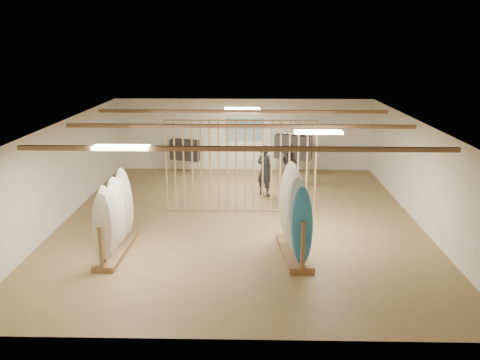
{
  "coord_description": "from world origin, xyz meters",
  "views": [
    {
      "loc": [
        0.32,
        -13.68,
        4.95
      ],
      "look_at": [
        0.0,
        0.0,
        1.2
      ],
      "focal_mm": 38.0,
      "sensor_mm": 36.0,
      "label": 1
    }
  ],
  "objects_px": {
    "rack_right": "(295,228)",
    "clothing_rack_b": "(293,147)",
    "clothing_rack_a": "(185,150)",
    "shopper_a": "(265,167)",
    "shopper_b": "(289,162)",
    "rack_left": "(115,229)"
  },
  "relations": [
    {
      "from": "clothing_rack_a",
      "to": "shopper_a",
      "type": "bearing_deg",
      "value": -22.48
    },
    {
      "from": "rack_right",
      "to": "shopper_a",
      "type": "relative_size",
      "value": 1.13
    },
    {
      "from": "shopper_a",
      "to": "shopper_b",
      "type": "height_order",
      "value": "shopper_a"
    },
    {
      "from": "clothing_rack_a",
      "to": "shopper_a",
      "type": "xyz_separation_m",
      "value": [
        2.99,
        -2.91,
        0.06
      ]
    },
    {
      "from": "rack_right",
      "to": "clothing_rack_a",
      "type": "height_order",
      "value": "rack_right"
    },
    {
      "from": "shopper_b",
      "to": "clothing_rack_a",
      "type": "bearing_deg",
      "value": 167.14
    },
    {
      "from": "clothing_rack_a",
      "to": "shopper_b",
      "type": "height_order",
      "value": "shopper_b"
    },
    {
      "from": "clothing_rack_b",
      "to": "rack_right",
      "type": "bearing_deg",
      "value": -70.83
    },
    {
      "from": "clothing_rack_a",
      "to": "clothing_rack_b",
      "type": "relative_size",
      "value": 0.86
    },
    {
      "from": "rack_left",
      "to": "shopper_a",
      "type": "bearing_deg",
      "value": 54.29
    },
    {
      "from": "shopper_a",
      "to": "clothing_rack_b",
      "type": "bearing_deg",
      "value": -69.68
    },
    {
      "from": "rack_right",
      "to": "clothing_rack_a",
      "type": "relative_size",
      "value": 1.57
    },
    {
      "from": "rack_right",
      "to": "clothing_rack_b",
      "type": "height_order",
      "value": "rack_right"
    },
    {
      "from": "clothing_rack_a",
      "to": "clothing_rack_b",
      "type": "height_order",
      "value": "clothing_rack_b"
    },
    {
      "from": "rack_right",
      "to": "clothing_rack_a",
      "type": "xyz_separation_m",
      "value": [
        -3.58,
        7.81,
        0.21
      ]
    },
    {
      "from": "rack_right",
      "to": "shopper_b",
      "type": "bearing_deg",
      "value": 81.73
    },
    {
      "from": "rack_right",
      "to": "shopper_b",
      "type": "relative_size",
      "value": 1.24
    },
    {
      "from": "clothing_rack_a",
      "to": "rack_right",
      "type": "bearing_deg",
      "value": -43.62
    },
    {
      "from": "rack_left",
      "to": "shopper_a",
      "type": "distance_m",
      "value": 6.12
    },
    {
      "from": "rack_left",
      "to": "rack_right",
      "type": "distance_m",
      "value": 4.28
    },
    {
      "from": "rack_right",
      "to": "clothing_rack_a",
      "type": "distance_m",
      "value": 8.6
    },
    {
      "from": "clothing_rack_a",
      "to": "clothing_rack_b",
      "type": "xyz_separation_m",
      "value": [
        4.13,
        -0.06,
        0.15
      ]
    }
  ]
}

